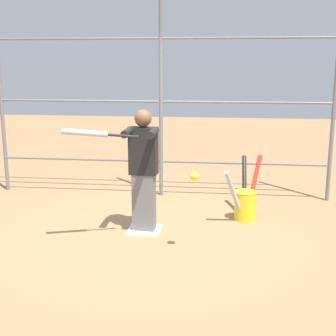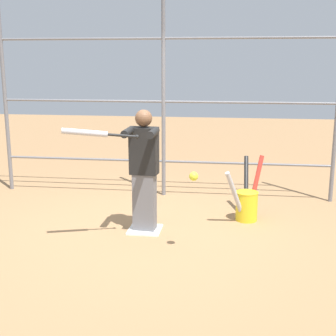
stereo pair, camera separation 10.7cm
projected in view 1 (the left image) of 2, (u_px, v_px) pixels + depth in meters
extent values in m
plane|color=#9E754C|center=(144.00, 230.00, 5.81)|extent=(24.00, 24.00, 0.00)
cube|color=white|center=(144.00, 230.00, 5.81)|extent=(0.40, 0.40, 0.02)
cylinder|color=slate|center=(334.00, 103.00, 6.75)|extent=(0.06, 0.06, 2.92)
cylinder|color=slate|center=(161.00, 102.00, 7.03)|extent=(0.06, 0.06, 2.92)
cylinder|color=slate|center=(1.00, 100.00, 7.32)|extent=(0.06, 0.06, 2.92)
cylinder|color=slate|center=(161.00, 161.00, 7.24)|extent=(5.06, 0.04, 0.04)
cylinder|color=slate|center=(161.00, 102.00, 7.03)|extent=(5.06, 0.04, 0.04)
cylinder|color=slate|center=(161.00, 38.00, 6.83)|extent=(5.06, 0.04, 0.04)
cube|color=slate|center=(144.00, 203.00, 5.73)|extent=(0.28, 0.19, 0.72)
cube|color=black|center=(143.00, 151.00, 5.59)|extent=(0.35, 0.22, 0.57)
sphere|color=brown|center=(143.00, 118.00, 5.50)|extent=(0.20, 0.20, 0.20)
cylinder|color=black|center=(153.00, 133.00, 5.31)|extent=(0.09, 0.40, 0.09)
cylinder|color=black|center=(128.00, 132.00, 5.37)|extent=(0.09, 0.40, 0.09)
sphere|color=black|center=(137.00, 137.00, 5.15)|extent=(0.05, 0.05, 0.05)
cylinder|color=black|center=(122.00, 136.00, 5.10)|extent=(0.32, 0.14, 0.07)
cylinder|color=#B2B2B7|center=(85.00, 133.00, 5.00)|extent=(0.49, 0.23, 0.12)
sphere|color=yellow|center=(194.00, 176.00, 4.91)|extent=(0.10, 0.10, 0.10)
cylinder|color=yellow|center=(245.00, 206.00, 6.17)|extent=(0.28, 0.28, 0.38)
torus|color=yellow|center=(246.00, 192.00, 6.13)|extent=(0.30, 0.30, 0.01)
cylinder|color=#B2B2B7|center=(234.00, 196.00, 5.99)|extent=(0.31, 0.33, 0.69)
cylinder|color=black|center=(244.00, 185.00, 6.44)|extent=(0.07, 0.58, 0.74)
cylinder|color=red|center=(254.00, 185.00, 6.28)|extent=(0.24, 0.33, 0.80)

